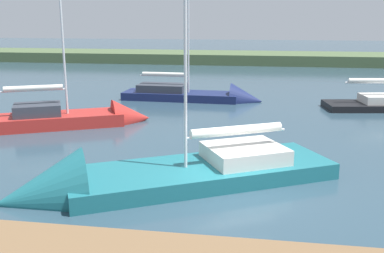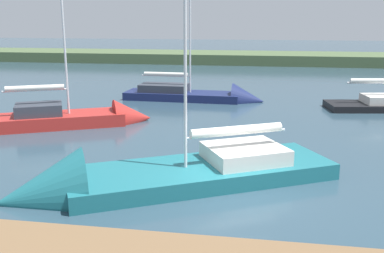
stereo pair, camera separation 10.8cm
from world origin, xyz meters
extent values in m
plane|color=#2D4756|center=(0.00, 0.00, 0.00)|extent=(200.00, 200.00, 0.00)
cube|color=#4C603D|center=(0.00, -41.96, 0.00)|extent=(180.00, 8.00, 2.40)
cube|color=#1E6B75|center=(1.12, -0.70, 0.06)|extent=(9.28, 6.86, 0.97)
cone|color=#1E6B75|center=(5.71, 1.80, 0.06)|extent=(3.71, 3.82, 2.92)
cube|color=silver|center=(-0.28, -1.46, 0.81)|extent=(3.33, 3.20, 0.53)
cylinder|color=silver|center=(1.63, -0.42, 5.42)|extent=(0.10, 0.10, 9.74)
cylinder|color=silver|center=(0.00, -1.31, 1.54)|extent=(3.30, 1.85, 0.08)
cylinder|color=silver|center=(0.00, -1.31, 1.66)|extent=(3.08, 1.87, 0.32)
cube|color=#B22823|center=(9.86, -7.08, 0.14)|extent=(7.61, 5.20, 1.00)
cone|color=#B22823|center=(6.05, -8.94, 0.14)|extent=(2.69, 2.79, 2.16)
cube|color=#333842|center=(10.27, -6.88, 0.93)|extent=(2.74, 2.47, 0.58)
cylinder|color=silver|center=(8.97, -7.51, 5.39)|extent=(0.11, 0.11, 9.51)
cylinder|color=silver|center=(10.36, -6.83, 1.90)|extent=(2.81, 1.44, 0.09)
cylinder|color=silver|center=(10.36, -6.83, 2.02)|extent=(2.62, 1.46, 0.27)
cylinder|color=silver|center=(-7.57, -14.47, 1.62)|extent=(3.78, 0.70, 0.10)
cylinder|color=silver|center=(-7.57, -14.47, 1.74)|extent=(3.43, 0.81, 0.28)
cube|color=navy|center=(4.64, -15.82, 0.07)|extent=(7.78, 2.56, 0.90)
cone|color=navy|center=(0.21, -15.66, 0.07)|extent=(2.14, 2.36, 2.29)
cube|color=#333842|center=(5.91, -15.86, 0.77)|extent=(3.22, 1.95, 0.51)
cylinder|color=silver|center=(4.09, -15.80, 4.97)|extent=(0.11, 0.11, 8.91)
cylinder|color=silver|center=(5.76, -15.86, 1.58)|extent=(3.34, 0.21, 0.09)
cylinder|color=silver|center=(5.76, -15.86, 1.70)|extent=(3.01, 0.36, 0.25)
camera|label=1|loc=(-0.82, 13.61, 5.42)|focal=41.99mm
camera|label=2|loc=(-0.92, 13.59, 5.42)|focal=41.99mm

